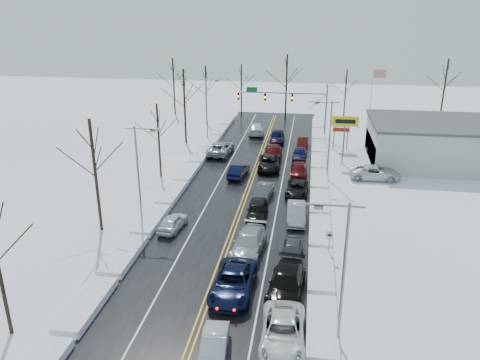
% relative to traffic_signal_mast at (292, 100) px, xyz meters
% --- Properties ---
extents(ground, '(160.00, 160.00, 0.00)m').
position_rel_traffic_signal_mast_xyz_m(ground, '(-3.45, -27.99, -5.48)').
color(ground, white).
rests_on(ground, ground).
extents(road_surface, '(14.00, 84.00, 0.01)m').
position_rel_traffic_signal_mast_xyz_m(road_surface, '(-3.45, -25.99, -5.47)').
color(road_surface, black).
rests_on(road_surface, ground).
extents(snow_bank_left, '(1.88, 72.00, 0.54)m').
position_rel_traffic_signal_mast_xyz_m(snow_bank_left, '(-11.05, -25.99, -5.48)').
color(snow_bank_left, white).
rests_on(snow_bank_left, ground).
extents(snow_bank_right, '(1.88, 72.00, 0.54)m').
position_rel_traffic_signal_mast_xyz_m(snow_bank_right, '(4.15, -25.99, -5.48)').
color(snow_bank_right, white).
rests_on(snow_bank_right, ground).
extents(traffic_signal_mast, '(13.28, 0.39, 8.00)m').
position_rel_traffic_signal_mast_xyz_m(traffic_signal_mast, '(0.00, 0.00, 0.00)').
color(traffic_signal_mast, slate).
rests_on(traffic_signal_mast, ground).
extents(tires_plus_sign, '(3.20, 0.34, 6.00)m').
position_rel_traffic_signal_mast_xyz_m(tires_plus_sign, '(7.05, -12.00, -0.49)').
color(tires_plus_sign, slate).
rests_on(tires_plus_sign, ground).
extents(used_vehicles_sign, '(2.20, 0.22, 4.65)m').
position_rel_traffic_signal_mast_xyz_m(used_vehicles_sign, '(7.05, -5.99, -2.16)').
color(used_vehicles_sign, slate).
rests_on(used_vehicles_sign, ground).
extents(speed_limit_sign, '(0.55, 0.09, 2.35)m').
position_rel_traffic_signal_mast_xyz_m(speed_limit_sign, '(4.75, -35.99, -3.84)').
color(speed_limit_sign, slate).
rests_on(speed_limit_sign, ground).
extents(flagpole, '(1.87, 1.20, 10.00)m').
position_rel_traffic_signal_mast_xyz_m(flagpole, '(11.72, 2.01, 0.45)').
color(flagpole, silver).
rests_on(flagpole, ground).
extents(dealership_building, '(20.40, 12.40, 5.30)m').
position_rel_traffic_signal_mast_xyz_m(dealership_building, '(20.53, -9.99, -2.82)').
color(dealership_building, '#B3B3AE').
rests_on(dealership_building, ground).
extents(streetlight_se, '(3.20, 0.25, 9.00)m').
position_rel_traffic_signal_mast_xyz_m(streetlight_se, '(4.85, -45.99, -0.17)').
color(streetlight_se, slate).
rests_on(streetlight_se, ground).
extents(streetlight_ne, '(3.20, 0.25, 9.00)m').
position_rel_traffic_signal_mast_xyz_m(streetlight_ne, '(4.85, -17.99, -0.17)').
color(streetlight_ne, slate).
rests_on(streetlight_ne, ground).
extents(streetlight_sw, '(3.20, 0.25, 9.00)m').
position_rel_traffic_signal_mast_xyz_m(streetlight_sw, '(-11.74, -31.99, -0.17)').
color(streetlight_sw, slate).
rests_on(streetlight_sw, ground).
extents(streetlight_nw, '(3.20, 0.25, 9.00)m').
position_rel_traffic_signal_mast_xyz_m(streetlight_nw, '(-11.74, -3.99, -0.17)').
color(streetlight_nw, slate).
rests_on(streetlight_nw, ground).
extents(tree_left_b, '(4.00, 4.00, 10.00)m').
position_rel_traffic_signal_mast_xyz_m(tree_left_b, '(-14.95, -33.99, 1.51)').
color(tree_left_b, '#2D231C').
rests_on(tree_left_b, ground).
extents(tree_left_c, '(3.40, 3.40, 8.50)m').
position_rel_traffic_signal_mast_xyz_m(tree_left_c, '(-13.95, -19.99, 0.46)').
color(tree_left_c, '#2D231C').
rests_on(tree_left_c, ground).
extents(tree_left_d, '(4.20, 4.20, 10.50)m').
position_rel_traffic_signal_mast_xyz_m(tree_left_d, '(-14.65, -5.99, 1.86)').
color(tree_left_d, '#2D231C').
rests_on(tree_left_d, ground).
extents(tree_left_e, '(3.80, 3.80, 9.50)m').
position_rel_traffic_signal_mast_xyz_m(tree_left_e, '(-14.25, 6.01, 1.16)').
color(tree_left_e, '#2D231C').
rests_on(tree_left_e, ground).
extents(tree_far_a, '(4.00, 4.00, 10.00)m').
position_rel_traffic_signal_mast_xyz_m(tree_far_a, '(-21.45, 12.01, 1.51)').
color(tree_far_a, '#2D231C').
rests_on(tree_far_a, ground).
extents(tree_far_b, '(3.60, 3.60, 9.00)m').
position_rel_traffic_signal_mast_xyz_m(tree_far_b, '(-9.45, 13.01, 0.81)').
color(tree_far_b, '#2D231C').
rests_on(tree_far_b, ground).
extents(tree_far_c, '(4.40, 4.40, 11.00)m').
position_rel_traffic_signal_mast_xyz_m(tree_far_c, '(-1.45, 11.01, 2.21)').
color(tree_far_c, '#2D231C').
rests_on(tree_far_c, ground).
extents(tree_far_d, '(3.40, 3.40, 8.50)m').
position_rel_traffic_signal_mast_xyz_m(tree_far_d, '(8.55, 12.51, 0.46)').
color(tree_far_d, '#2D231C').
rests_on(tree_far_d, ground).
extents(tree_far_e, '(4.20, 4.20, 10.50)m').
position_rel_traffic_signal_mast_xyz_m(tree_far_e, '(24.55, 13.01, 1.86)').
color(tree_far_e, '#2D231C').
rests_on(tree_far_e, ground).
extents(queued_car_1, '(1.76, 4.17, 1.34)m').
position_rel_traffic_signal_mast_xyz_m(queued_car_1, '(-1.88, -48.14, -5.48)').
color(queued_car_1, '#B0B4B8').
rests_on(queued_car_1, ground).
extents(queued_car_2, '(2.82, 5.98, 1.65)m').
position_rel_traffic_signal_mast_xyz_m(queued_car_2, '(-1.85, -41.79, -5.48)').
color(queued_car_2, black).
rests_on(queued_car_2, ground).
extents(queued_car_3, '(2.74, 5.82, 1.64)m').
position_rel_traffic_signal_mast_xyz_m(queued_car_3, '(-1.56, -36.01, -5.48)').
color(queued_car_3, '#989A9F').
rests_on(queued_car_3, ground).
extents(queued_car_4, '(1.97, 4.64, 1.56)m').
position_rel_traffic_signal_mast_xyz_m(queued_car_4, '(-1.63, -29.45, -5.48)').
color(queued_car_4, black).
rests_on(queued_car_4, ground).
extents(queued_car_5, '(1.91, 4.31, 1.38)m').
position_rel_traffic_signal_mast_xyz_m(queued_car_5, '(-1.52, -24.47, -5.48)').
color(queued_car_5, '#44474A').
rests_on(queued_car_5, ground).
extents(queued_car_6, '(2.89, 5.70, 1.55)m').
position_rel_traffic_signal_mast_xyz_m(queued_car_6, '(-1.82, -15.61, -5.48)').
color(queued_car_6, black).
rests_on(queued_car_6, ground).
extents(queued_car_7, '(2.44, 5.71, 1.64)m').
position_rel_traffic_signal_mast_xyz_m(queued_car_7, '(-1.71, -11.47, -5.48)').
color(queued_car_7, '#43090C').
rests_on(queued_car_7, ground).
extents(queued_car_8, '(2.14, 5.00, 1.69)m').
position_rel_traffic_signal_mast_xyz_m(queued_car_8, '(-1.74, -3.36, -5.48)').
color(queued_car_8, black).
rests_on(queued_car_8, ground).
extents(queued_car_10, '(2.77, 5.69, 1.56)m').
position_rel_traffic_signal_mast_xyz_m(queued_car_10, '(1.84, -46.42, -5.48)').
color(queued_car_10, silver).
rests_on(queued_car_10, ground).
extents(queued_car_11, '(2.82, 5.86, 1.65)m').
position_rel_traffic_signal_mast_xyz_m(queued_car_11, '(1.76, -41.32, -5.48)').
color(queued_car_11, black).
rests_on(queued_car_11, ground).
extents(queued_car_12, '(1.65, 3.99, 1.35)m').
position_rel_traffic_signal_mast_xyz_m(queued_car_12, '(1.95, -36.39, -5.48)').
color(queued_car_12, '#3F4144').
rests_on(queued_car_12, ground).
extents(queued_car_13, '(1.83, 4.80, 1.56)m').
position_rel_traffic_signal_mast_xyz_m(queued_car_13, '(1.98, -29.56, -5.48)').
color(queued_car_13, '#93959A').
rests_on(queued_car_13, ground).
extents(queued_car_14, '(2.39, 4.90, 1.34)m').
position_rel_traffic_signal_mast_xyz_m(queued_car_14, '(1.83, -23.24, -5.48)').
color(queued_car_14, black).
rests_on(queued_car_14, ground).
extents(queued_car_15, '(2.05, 4.75, 1.36)m').
position_rel_traffic_signal_mast_xyz_m(queued_car_15, '(1.81, -17.30, -5.48)').
color(queued_car_15, '#46090D').
rests_on(queued_car_15, ground).
extents(queued_car_16, '(1.89, 4.27, 1.43)m').
position_rel_traffic_signal_mast_xyz_m(queued_car_16, '(1.72, -10.90, -5.48)').
color(queued_car_16, '#0B1033').
rests_on(queued_car_16, ground).
extents(queued_car_17, '(1.55, 4.16, 1.36)m').
position_rel_traffic_signal_mast_xyz_m(queued_car_17, '(1.97, -5.50, -5.48)').
color(queued_car_17, '#430C09').
rests_on(queued_car_17, ground).
extents(oncoming_car_0, '(2.06, 4.72, 1.51)m').
position_rel_traffic_signal_mast_xyz_m(oncoming_car_0, '(-5.06, -18.72, -5.48)').
color(oncoming_car_0, black).
rests_on(oncoming_car_0, ground).
extents(oncoming_car_1, '(3.06, 6.21, 1.70)m').
position_rel_traffic_signal_mast_xyz_m(oncoming_car_1, '(-8.73, -10.46, -5.48)').
color(oncoming_car_1, '#9B9DA2').
rests_on(oncoming_car_1, ground).
extents(oncoming_car_2, '(2.93, 6.08, 1.71)m').
position_rel_traffic_signal_mast_xyz_m(oncoming_car_2, '(-5.27, 0.65, -5.48)').
color(oncoming_car_2, silver).
rests_on(oncoming_car_2, ground).
extents(oncoming_car_3, '(2.09, 4.19, 1.37)m').
position_rel_traffic_signal_mast_xyz_m(oncoming_car_3, '(-8.74, -32.95, -5.48)').
color(oncoming_car_3, silver).
rests_on(oncoming_car_3, ground).
extents(parked_car_0, '(5.70, 2.68, 1.58)m').
position_rel_traffic_signal_mast_xyz_m(parked_car_0, '(10.41, -17.21, -5.48)').
color(parked_car_0, silver).
rests_on(parked_car_0, ground).
extents(parked_car_1, '(2.25, 5.38, 1.55)m').
position_rel_traffic_signal_mast_xyz_m(parked_car_1, '(13.38, -10.68, -5.48)').
color(parked_car_1, '#46494C').
rests_on(parked_car_1, ground).
extents(parked_car_2, '(2.33, 4.99, 1.65)m').
position_rel_traffic_signal_mast_xyz_m(parked_car_2, '(11.59, -5.47, -5.48)').
color(parked_car_2, black).
rests_on(parked_car_2, ground).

